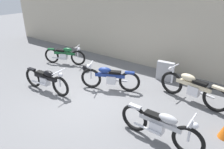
# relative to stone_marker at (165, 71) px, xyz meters

# --- Properties ---
(ground_plane) EXTENTS (40.00, 40.00, 0.00)m
(ground_plane) POSITION_rel_stone_marker_xyz_m (-1.46, -2.78, -0.36)
(ground_plane) COLOR slate
(building_wall) EXTENTS (18.00, 0.30, 3.55)m
(building_wall) POSITION_rel_stone_marker_xyz_m (-1.46, 1.01, 1.41)
(building_wall) COLOR #B2A893
(building_wall) RESTS_ON ground_plane
(stone_marker) EXTENTS (0.65, 0.27, 0.73)m
(stone_marker) POSITION_rel_stone_marker_xyz_m (0.00, 0.00, 0.00)
(stone_marker) COLOR #9E9EA3
(stone_marker) RESTS_ON ground_plane
(helmet) EXTENTS (0.28, 0.28, 0.28)m
(helmet) POSITION_rel_stone_marker_xyz_m (-3.00, -1.17, -0.22)
(helmet) COLOR black
(helmet) RESTS_ON ground_plane
(motorcycle_silver) EXTENTS (2.05, 0.57, 0.92)m
(motorcycle_silver) POSITION_rel_stone_marker_xyz_m (1.23, -3.21, 0.08)
(motorcycle_silver) COLOR black
(motorcycle_silver) RESTS_ON ground_plane
(motorcycle_blue) EXTENTS (1.91, 1.02, 0.92)m
(motorcycle_blue) POSITION_rel_stone_marker_xyz_m (-1.23, -1.86, 0.08)
(motorcycle_blue) COLOR black
(motorcycle_blue) RESTS_ON ground_plane
(motorcycle_black) EXTENTS (1.99, 0.56, 0.89)m
(motorcycle_black) POSITION_rel_stone_marker_xyz_m (-2.86, -3.22, 0.07)
(motorcycle_black) COLOR black
(motorcycle_black) RESTS_ON ground_plane
(motorcycle_green) EXTENTS (1.82, 0.95, 0.88)m
(motorcycle_green) POSITION_rel_stone_marker_xyz_m (-4.30, -1.10, 0.06)
(motorcycle_green) COLOR black
(motorcycle_green) RESTS_ON ground_plane
(motorcycle_cream) EXTENTS (2.19, 0.67, 0.99)m
(motorcycle_cream) POSITION_rel_stone_marker_xyz_m (1.27, -0.98, 0.11)
(motorcycle_cream) COLOR black
(motorcycle_cream) RESTS_ON ground_plane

